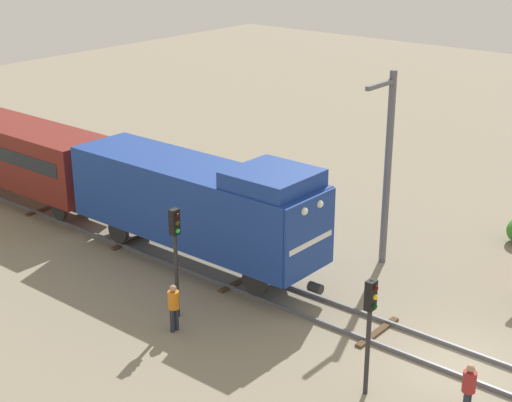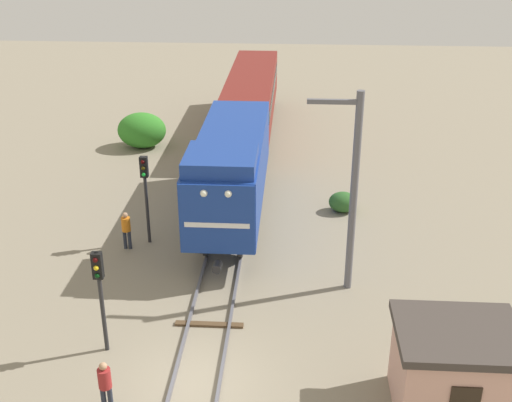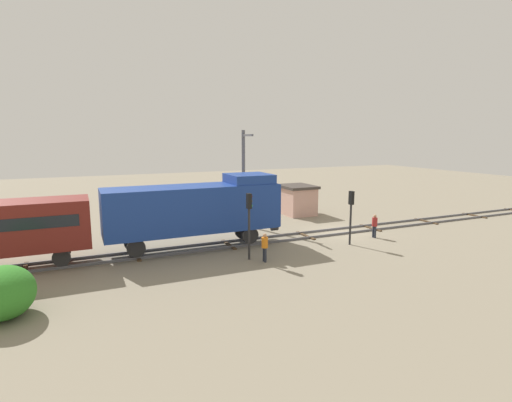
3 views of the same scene
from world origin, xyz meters
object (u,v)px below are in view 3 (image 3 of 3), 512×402
object	(u,v)px
traffic_signal_mid	(249,214)
worker_near_track	(375,224)
worker_by_signal	(265,245)
locomotive	(196,207)
traffic_signal_near	(351,207)
relay_hut	(297,200)
catenary_mast	(244,176)

from	to	relation	value
traffic_signal_mid	worker_near_track	distance (m)	10.47
worker_by_signal	worker_near_track	bearing A→B (deg)	93.59
locomotive	traffic_signal_near	world-z (taller)	locomotive
worker_by_signal	relay_hut	world-z (taller)	relay_hut
locomotive	relay_hut	xyz separation A→B (m)	(7.50, -11.78, -1.38)
traffic_signal_near	catenary_mast	world-z (taller)	catenary_mast
traffic_signal_near	relay_hut	size ratio (longest dim) A/B	1.04
worker_near_track	locomotive	bearing A→B (deg)	-6.98
locomotive	worker_by_signal	distance (m)	5.38
locomotive	traffic_signal_near	xyz separation A→B (m)	(-3.20, -9.73, -0.21)
catenary_mast	relay_hut	size ratio (longest dim) A/B	2.21
locomotive	relay_hut	distance (m)	14.03
locomotive	relay_hut	size ratio (longest dim) A/B	3.31
traffic_signal_near	worker_near_track	xyz separation A→B (m)	(0.80, -2.76, -1.56)
locomotive	traffic_signal_mid	xyz separation A→B (m)	(-3.40, -2.22, 0.00)
traffic_signal_mid	worker_near_track	world-z (taller)	traffic_signal_mid
catenary_mast	relay_hut	world-z (taller)	catenary_mast
traffic_signal_near	traffic_signal_mid	bearing A→B (deg)	91.53
catenary_mast	relay_hut	distance (m)	7.45
locomotive	catenary_mast	distance (m)	7.39
worker_near_track	catenary_mast	world-z (taller)	catenary_mast
locomotive	worker_by_signal	size ratio (longest dim) A/B	6.82
traffic_signal_mid	catenary_mast	size ratio (longest dim) A/B	0.51
worker_by_signal	relay_hut	bearing A→B (deg)	135.66
worker_by_signal	relay_hut	size ratio (longest dim) A/B	0.49
worker_near_track	worker_by_signal	world-z (taller)	same
traffic_signal_near	relay_hut	xyz separation A→B (m)	(10.70, -2.06, -1.17)
locomotive	traffic_signal_mid	distance (m)	4.06
worker_near_track	relay_hut	xyz separation A→B (m)	(9.90, 0.71, 0.40)
traffic_signal_mid	catenary_mast	xyz separation A→B (m)	(8.34, -3.13, 1.34)
traffic_signal_near	traffic_signal_mid	xyz separation A→B (m)	(-0.20, 7.51, 0.21)
traffic_signal_mid	worker_near_track	size ratio (longest dim) A/B	2.34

